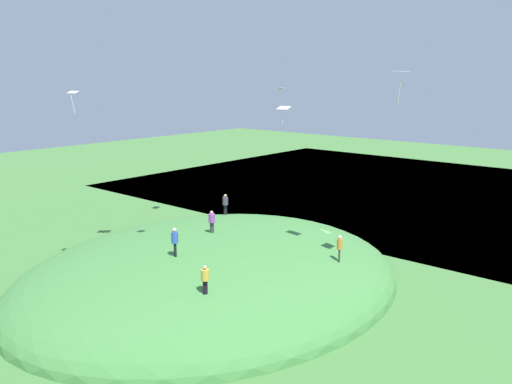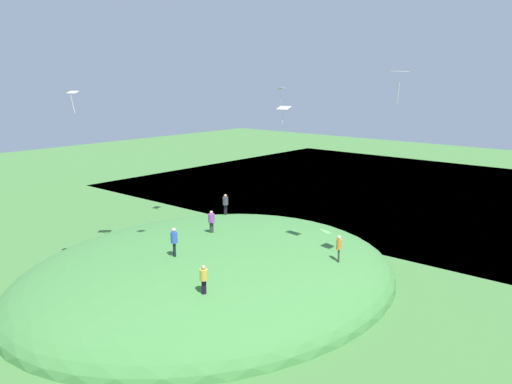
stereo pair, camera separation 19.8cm
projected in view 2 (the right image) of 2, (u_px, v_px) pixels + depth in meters
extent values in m
plane|color=#437738|center=(309.00, 263.00, 41.08)|extent=(160.00, 160.00, 0.00)
cube|color=#346580|center=(457.00, 198.00, 63.94)|extent=(50.80, 80.00, 0.40)
ellipsoid|color=#427F3D|center=(211.00, 280.00, 37.59)|extent=(29.08, 24.47, 6.63)
cube|color=#2E3435|center=(212.00, 227.00, 37.42)|extent=(0.28, 0.22, 0.76)
cylinder|color=purple|center=(211.00, 218.00, 37.28)|extent=(0.59, 0.59, 0.60)
sphere|color=beige|center=(211.00, 212.00, 37.19)|extent=(0.23, 0.23, 0.23)
cube|color=#3A3532|center=(339.00, 255.00, 34.38)|extent=(0.22, 0.21, 0.85)
cylinder|color=orange|center=(339.00, 244.00, 34.22)|extent=(0.51, 0.51, 0.67)
sphere|color=beige|center=(339.00, 237.00, 34.12)|extent=(0.25, 0.25, 0.25)
cube|color=black|center=(174.00, 249.00, 32.91)|extent=(0.22, 0.27, 0.87)
cylinder|color=blue|center=(174.00, 237.00, 32.75)|extent=(0.57, 0.57, 0.69)
sphere|color=beige|center=(174.00, 230.00, 32.65)|extent=(0.26, 0.26, 0.26)
cube|color=black|center=(226.00, 210.00, 45.28)|extent=(0.26, 0.29, 0.85)
cylinder|color=#443F4E|center=(225.00, 201.00, 45.12)|extent=(0.65, 0.65, 0.67)
sphere|color=tan|center=(225.00, 196.00, 45.02)|extent=(0.25, 0.25, 0.25)
cube|color=black|center=(204.00, 287.00, 28.70)|extent=(0.27, 0.24, 0.77)
cylinder|color=gold|center=(204.00, 275.00, 28.55)|extent=(0.60, 0.60, 0.61)
sphere|color=tan|center=(203.00, 267.00, 28.46)|extent=(0.23, 0.23, 0.23)
cube|color=silver|center=(400.00, 71.00, 29.53)|extent=(1.12, 0.85, 0.06)
cylinder|color=silver|center=(399.00, 90.00, 29.56)|extent=(0.19, 0.22, 1.53)
cube|color=white|center=(73.00, 92.00, 36.10)|extent=(0.68, 0.83, 0.17)
cylinder|color=white|center=(73.00, 104.00, 35.98)|extent=(0.17, 0.18, 1.22)
cube|color=white|center=(284.00, 108.00, 44.22)|extent=(0.84, 1.14, 0.26)
cylinder|color=white|center=(283.00, 117.00, 44.29)|extent=(0.17, 0.11, 1.01)
cube|color=silver|center=(281.00, 89.00, 47.39)|extent=(0.70, 0.49, 0.12)
cylinder|color=silver|center=(280.00, 97.00, 47.87)|extent=(0.18, 0.14, 1.12)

